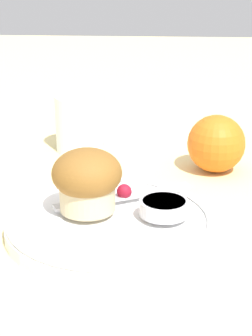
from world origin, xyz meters
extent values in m
plane|color=beige|center=(0.00, 0.00, 0.00)|extent=(3.00, 3.00, 0.00)
cylinder|color=white|center=(-0.01, -0.02, 0.01)|extent=(0.23, 0.23, 0.01)
torus|color=white|center=(-0.01, -0.02, 0.02)|extent=(0.23, 0.23, 0.01)
cylinder|color=beige|center=(-0.04, -0.01, 0.04)|extent=(0.06, 0.06, 0.04)
ellipsoid|color=brown|center=(-0.04, -0.01, 0.06)|extent=(0.08, 0.08, 0.05)
cylinder|color=silver|center=(0.05, -0.02, 0.03)|extent=(0.05, 0.05, 0.02)
cylinder|color=silver|center=(0.05, -0.02, 0.03)|extent=(0.05, 0.05, 0.00)
sphere|color=maroon|center=(-0.02, 0.02, 0.03)|extent=(0.02, 0.02, 0.02)
sphere|color=maroon|center=(0.00, 0.02, 0.03)|extent=(0.02, 0.02, 0.02)
cube|color=silver|center=(0.00, 0.02, 0.02)|extent=(0.16, 0.09, 0.00)
sphere|color=orange|center=(0.12, 0.17, 0.04)|extent=(0.08, 0.08, 0.08)
cylinder|color=silver|center=(-0.08, 0.24, 0.04)|extent=(0.07, 0.07, 0.09)
camera|label=1|loc=(0.04, -0.57, 0.29)|focal=60.00mm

